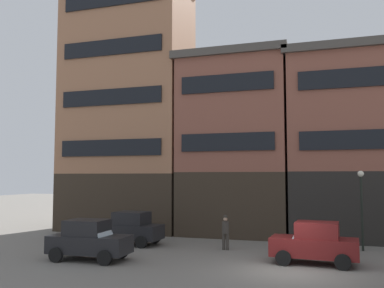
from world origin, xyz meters
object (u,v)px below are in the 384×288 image
(sedan_dark, at_px, (315,243))
(pedestrian_officer, at_px, (225,231))
(sedan_parked_curb, at_px, (89,240))
(streetlamp_curbside, at_px, (361,199))
(sedan_light, at_px, (130,228))

(sedan_dark, distance_m, pedestrian_officer, 5.04)
(sedan_parked_curb, relative_size, streetlamp_curbside, 0.91)
(sedan_dark, distance_m, sedan_parked_curb, 10.13)
(sedan_light, relative_size, pedestrian_officer, 2.11)
(pedestrian_officer, bearing_deg, sedan_parked_curb, -140.33)
(sedan_dark, bearing_deg, pedestrian_officer, 153.54)
(sedan_parked_curb, distance_m, pedestrian_officer, 6.99)
(sedan_parked_curb, bearing_deg, streetlamp_curbside, 27.48)
(sedan_dark, bearing_deg, sedan_parked_curb, -167.36)
(sedan_dark, distance_m, sedan_light, 10.30)
(sedan_dark, distance_m, streetlamp_curbside, 5.04)
(sedan_dark, bearing_deg, streetlamp_curbside, 60.83)
(sedan_parked_curb, bearing_deg, sedan_dark, 12.64)
(sedan_dark, height_order, sedan_light, same)
(sedan_light, distance_m, streetlamp_curbside, 12.60)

